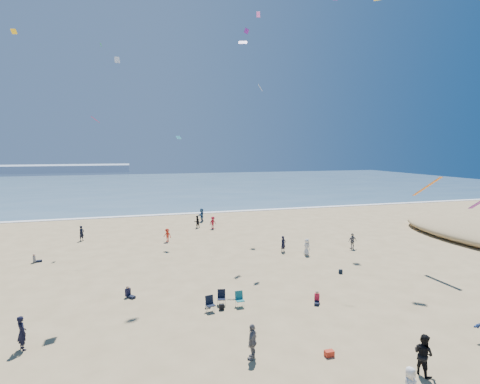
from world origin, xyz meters
name	(u,v)px	position (x,y,z in m)	size (l,w,h in m)	color
ocean	(147,185)	(0.00, 95.00, 0.03)	(220.00, 100.00, 0.06)	#476B84
surf_line	(162,215)	(0.00, 45.00, 0.04)	(220.00, 1.20, 0.08)	white
standing_flyers	(225,260)	(2.99, 16.05, 0.87)	(34.53, 42.29, 1.93)	slate
seated_group	(206,316)	(-0.45, 6.88, 0.42)	(21.43, 29.52, 0.84)	silver
chair_cluster	(224,300)	(1.09, 8.58, 0.50)	(2.65, 1.50, 1.00)	black
white_tote	(208,304)	(0.09, 8.94, 0.20)	(0.35, 0.20, 0.40)	white
black_backpack	(222,307)	(0.86, 8.34, 0.19)	(0.30, 0.22, 0.38)	black
cooler	(329,353)	(4.75, 1.52, 0.15)	(0.45, 0.30, 0.30)	red
navy_bag	(341,272)	(12.03, 12.42, 0.17)	(0.28, 0.18, 0.34)	black
kites_aloft	(315,93)	(9.31, 12.40, 14.62)	(38.65, 40.83, 29.11)	yellow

